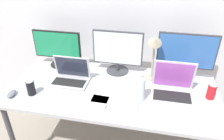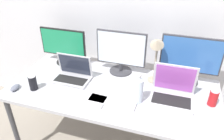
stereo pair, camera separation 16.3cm
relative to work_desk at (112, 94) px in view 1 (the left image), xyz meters
name	(u,v)px [view 1 (the left image)]	position (x,y,z in m)	size (l,w,h in m)	color
wall_back	(124,5)	(0.00, 0.59, 0.62)	(7.00, 0.08, 2.60)	silver
work_desk	(112,94)	(0.00, 0.00, 0.00)	(1.76, 0.82, 0.74)	#424247
monitor_left	(57,47)	(-0.60, 0.30, 0.25)	(0.47, 0.18, 0.36)	black
monitor_center	(118,51)	(-0.01, 0.29, 0.27)	(0.46, 0.21, 0.40)	#38383D
monitor_right	(186,55)	(0.59, 0.30, 0.29)	(0.50, 0.21, 0.43)	#38383D
laptop_silver	(71,76)	(-0.38, 0.03, 0.11)	(0.32, 0.21, 0.23)	#B7B7BC
laptop_secondary	(172,88)	(0.49, 0.02, 0.12)	(0.33, 0.26, 0.27)	silver
keyboard_main	(82,99)	(-0.20, -0.20, 0.07)	(0.41, 0.14, 0.02)	white
keyboard_aux	(115,100)	(0.06, -0.16, 0.07)	(0.37, 0.15, 0.02)	white
mouse_by_keyboard	(12,94)	(-0.77, -0.26, 0.08)	(0.06, 0.10, 0.04)	slate
water_bottle	(140,88)	(0.24, -0.11, 0.17)	(0.07, 0.07, 0.25)	silver
soda_can_near_keyboard	(31,88)	(-0.63, -0.21, 0.12)	(0.07, 0.07, 0.13)	black
soda_can_by_laptop	(211,92)	(0.79, 0.03, 0.12)	(0.07, 0.07, 0.13)	red
desk_lamp	(154,50)	(0.32, 0.18, 0.36)	(0.11, 0.18, 0.45)	tan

